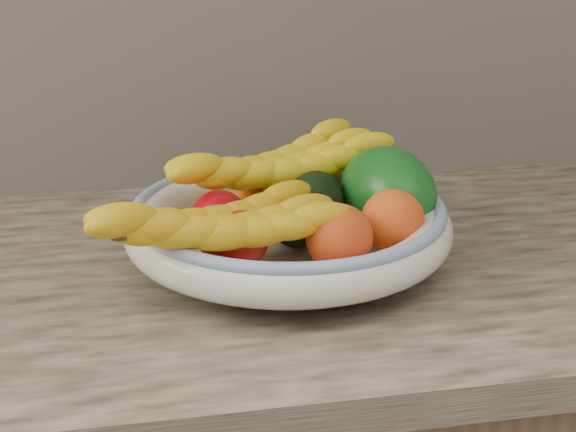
# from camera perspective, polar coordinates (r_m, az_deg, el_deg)

# --- Properties ---
(fruit_bowl) EXTENTS (0.39, 0.39, 0.08)m
(fruit_bowl) POSITION_cam_1_polar(r_m,az_deg,el_deg) (1.05, 0.00, -0.59)
(fruit_bowl) COLOR silver
(fruit_bowl) RESTS_ON kitchen_counter
(clementine_back_left) EXTENTS (0.05, 0.05, 0.04)m
(clementine_back_left) POSITION_cam_1_polar(r_m,az_deg,el_deg) (1.13, -2.60, 1.21)
(clementine_back_left) COLOR #EF6105
(clementine_back_left) RESTS_ON fruit_bowl
(clementine_back_right) EXTENTS (0.05, 0.05, 0.04)m
(clementine_back_right) POSITION_cam_1_polar(r_m,az_deg,el_deg) (1.16, 1.08, 1.82)
(clementine_back_right) COLOR #FF5605
(clementine_back_right) RESTS_ON fruit_bowl
(clementine_back_mid) EXTENTS (0.06, 0.06, 0.05)m
(clementine_back_mid) POSITION_cam_1_polar(r_m,az_deg,el_deg) (1.11, -0.49, 1.01)
(clementine_back_mid) COLOR orange
(clementine_back_mid) RESTS_ON fruit_bowl
(tomato_left) EXTENTS (0.09, 0.09, 0.06)m
(tomato_left) POSITION_cam_1_polar(r_m,az_deg,el_deg) (1.04, -4.48, 0.03)
(tomato_left) COLOR #A9030F
(tomato_left) RESTS_ON fruit_bowl
(tomato_near_left) EXTENTS (0.10, 0.10, 0.07)m
(tomato_near_left) POSITION_cam_1_polar(r_m,az_deg,el_deg) (0.98, -3.54, -1.47)
(tomato_near_left) COLOR red
(tomato_near_left) RESTS_ON fruit_bowl
(avocado_center) EXTENTS (0.07, 0.10, 0.07)m
(avocado_center) POSITION_cam_1_polar(r_m,az_deg,el_deg) (1.03, 0.41, -0.13)
(avocado_center) COLOR black
(avocado_center) RESTS_ON fruit_bowl
(avocado_right) EXTENTS (0.09, 0.12, 0.07)m
(avocado_right) POSITION_cam_1_polar(r_m,az_deg,el_deg) (1.09, 1.78, 1.01)
(avocado_right) COLOR black
(avocado_right) RESTS_ON fruit_bowl
(green_mango) EXTENTS (0.16, 0.18, 0.13)m
(green_mango) POSITION_cam_1_polar(r_m,az_deg,el_deg) (1.09, 6.46, 1.61)
(green_mango) COLOR #0F5015
(green_mango) RESTS_ON fruit_bowl
(peach_front) EXTENTS (0.09, 0.09, 0.07)m
(peach_front) POSITION_cam_1_polar(r_m,az_deg,el_deg) (0.97, 3.34, -1.40)
(peach_front) COLOR orange
(peach_front) RESTS_ON fruit_bowl
(peach_right) EXTENTS (0.09, 0.09, 0.07)m
(peach_right) POSITION_cam_1_polar(r_m,az_deg,el_deg) (1.01, 6.78, -0.31)
(peach_right) COLOR orange
(peach_right) RESTS_ON fruit_bowl
(banana_bunch_back) EXTENTS (0.34, 0.24, 0.09)m
(banana_bunch_back) POSITION_cam_1_polar(r_m,az_deg,el_deg) (1.11, -0.71, 2.85)
(banana_bunch_back) COLOR yellow
(banana_bunch_back) RESTS_ON fruit_bowl
(banana_bunch_front) EXTENTS (0.32, 0.20, 0.08)m
(banana_bunch_front) POSITION_cam_1_polar(r_m,az_deg,el_deg) (0.94, -4.57, -1.02)
(banana_bunch_front) COLOR yellow
(banana_bunch_front) RESTS_ON fruit_bowl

